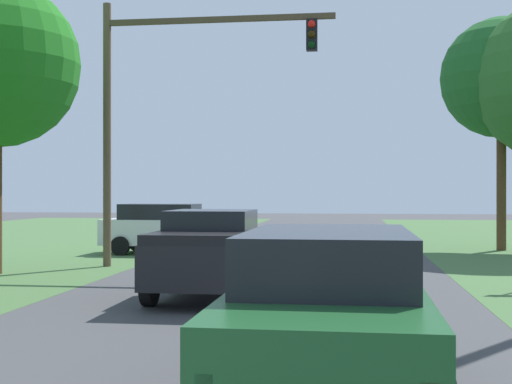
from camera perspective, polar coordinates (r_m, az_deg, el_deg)
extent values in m
plane|color=#424244|center=(12.61, -0.94, -10.34)|extent=(120.00, 120.00, 0.00)
cube|color=#194C23|center=(7.63, 5.93, -11.02)|extent=(2.06, 4.89, 0.90)
cube|color=black|center=(7.76, 6.01, -5.30)|extent=(1.80, 3.04, 0.58)
cube|color=red|center=(5.39, -4.25, -15.21)|extent=(0.14, 0.06, 0.12)
cylinder|color=black|center=(9.28, 0.02, -11.84)|extent=(0.25, 0.72, 0.72)
cylinder|color=black|center=(9.22, 12.69, -11.93)|extent=(0.25, 0.72, 0.72)
cube|color=black|center=(15.33, -3.46, -5.35)|extent=(1.98, 5.17, 0.87)
cube|color=black|center=(15.03, -3.65, -2.64)|extent=(1.74, 1.97, 0.60)
cube|color=black|center=(13.72, -4.75, -3.74)|extent=(1.88, 1.97, 0.20)
cube|color=red|center=(13.05, -9.15, -6.10)|extent=(0.14, 0.06, 0.12)
cube|color=red|center=(12.68, -2.08, -6.28)|extent=(0.14, 0.06, 0.12)
cylinder|color=black|center=(17.14, -5.69, -6.23)|extent=(0.24, 0.80, 0.80)
cylinder|color=black|center=(16.80, 0.92, -6.36)|extent=(0.24, 0.80, 0.80)
cylinder|color=black|center=(14.06, -8.72, -7.61)|extent=(0.24, 0.80, 0.80)
cylinder|color=black|center=(13.65, -0.66, -7.85)|extent=(0.24, 0.80, 0.80)
cylinder|color=brown|center=(21.60, -12.12, 4.60)|extent=(0.24, 0.24, 7.98)
cube|color=#4C3D2B|center=(21.25, -3.07, 13.95)|extent=(6.89, 0.16, 0.16)
cube|color=black|center=(20.81, 4.60, 12.70)|extent=(0.32, 0.28, 0.90)
sphere|color=red|center=(20.73, 4.58, 13.60)|extent=(0.22, 0.22, 0.22)
sphere|color=black|center=(20.66, 4.58, 12.79)|extent=(0.22, 0.22, 0.22)
sphere|color=black|center=(20.60, 4.58, 11.98)|extent=(0.22, 0.22, 0.22)
cube|color=silver|center=(25.57, -7.39, -3.26)|extent=(4.61, 1.95, 0.92)
cube|color=black|center=(25.61, -7.87, -1.60)|extent=(2.78, 1.68, 0.56)
cube|color=red|center=(24.29, -2.80, -3.33)|extent=(0.06, 0.14, 0.12)
cube|color=red|center=(25.74, -2.10, -3.14)|extent=(0.06, 0.14, 0.12)
cylinder|color=black|center=(25.19, -11.07, -4.37)|extent=(0.69, 0.24, 0.68)
cylinder|color=black|center=(26.90, -9.72, -4.09)|extent=(0.69, 0.24, 0.68)
cylinder|color=black|center=(24.36, -4.81, -4.52)|extent=(0.69, 0.24, 0.68)
cylinder|color=black|center=(26.11, -3.83, -4.21)|extent=(0.69, 0.24, 0.68)
cylinder|color=#4C351E|center=(28.37, 19.49, 0.42)|extent=(0.36, 0.36, 4.93)
sphere|color=#1E5B24|center=(28.71, 19.49, 8.84)|extent=(4.64, 4.64, 4.64)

